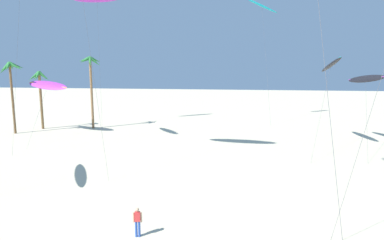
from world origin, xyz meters
The scene contains 8 objects.
palm_tree_0 centered at (-29.05, 42.53, 8.54)m, with size 3.87×3.83×10.25m.
palm_tree_1 centered at (-27.44, 46.51, 7.02)m, with size 3.35×3.48×8.92m.
palm_tree_2 centered at (-19.82, 48.09, 8.97)m, with size 3.52×3.43×11.15m.
flying_kite_2 centered at (-24.00, 43.27, 6.94)m, with size 7.22×10.45×7.90m.
flying_kite_5 centered at (6.33, 62.39, 20.38)m, with size 6.46×10.50×21.69m.
flying_kite_9 centered at (13.40, 41.68, 9.65)m, with size 3.87×12.13×10.80m.
flying_kite_10 centered at (17.94, 43.34, 8.03)m, with size 3.79×12.35×8.84m.
person_near_left centered at (-2.28, 17.34, 0.93)m, with size 0.50×0.26×1.68m.
Camera 1 is at (3.23, 1.53, 9.12)m, focal length 29.99 mm.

